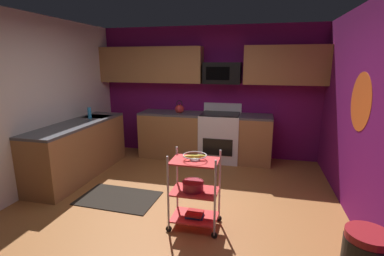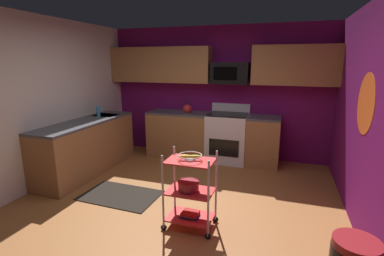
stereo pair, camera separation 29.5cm
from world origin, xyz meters
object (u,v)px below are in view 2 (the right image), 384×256
object	(u,v)px
book_stack	(190,214)
dish_soap_bottle	(98,112)
kettle	(187,109)
oven_range	(227,137)
fruit_bowl	(190,156)
microwave	(230,73)
rolling_cart	(190,191)
mixing_bowl_large	(188,186)

from	to	relation	value
book_stack	dish_soap_bottle	distance (m)	2.84
book_stack	kettle	xyz separation A→B (m)	(-0.88, 2.42, 0.84)
oven_range	book_stack	world-z (taller)	oven_range
fruit_bowl	microwave	bearing A→B (deg)	91.14
oven_range	rolling_cart	world-z (taller)	oven_range
mixing_bowl_large	kettle	bearing A→B (deg)	109.46
rolling_cart	mixing_bowl_large	bearing A→B (deg)	180.00
oven_range	mixing_bowl_large	world-z (taller)	oven_range
microwave	book_stack	bearing A→B (deg)	-88.86
oven_range	kettle	xyz separation A→B (m)	(-0.83, -0.00, 0.52)
rolling_cart	mixing_bowl_large	size ratio (longest dim) A/B	3.63
kettle	rolling_cart	bearing A→B (deg)	-70.11
microwave	mixing_bowl_large	size ratio (longest dim) A/B	2.78
microwave	fruit_bowl	size ratio (longest dim) A/B	2.57
mixing_bowl_large	dish_soap_bottle	world-z (taller)	dish_soap_bottle
dish_soap_bottle	microwave	bearing A→B (deg)	25.65
mixing_bowl_large	dish_soap_bottle	bearing A→B (deg)	147.00
fruit_bowl	mixing_bowl_large	xyz separation A→B (m)	(-0.02, -0.00, -0.36)
mixing_bowl_large	dish_soap_bottle	distance (m)	2.73
microwave	rolling_cart	distance (m)	2.82
oven_range	kettle	bearing A→B (deg)	-179.73
oven_range	mixing_bowl_large	size ratio (longest dim) A/B	4.37
microwave	kettle	world-z (taller)	microwave
rolling_cart	dish_soap_bottle	distance (m)	2.76
rolling_cart	book_stack	xyz separation A→B (m)	(0.00, 0.00, -0.30)
oven_range	fruit_bowl	size ratio (longest dim) A/B	4.04
rolling_cart	fruit_bowl	distance (m)	0.42
rolling_cart	dish_soap_bottle	world-z (taller)	dish_soap_bottle
dish_soap_bottle	oven_range	bearing A→B (deg)	23.42
rolling_cart	mixing_bowl_large	xyz separation A→B (m)	(-0.02, 0.00, 0.07)
mixing_bowl_large	book_stack	size ratio (longest dim) A/B	1.16
microwave	kettle	xyz separation A→B (m)	(-0.83, -0.11, -0.70)
fruit_bowl	kettle	world-z (taller)	kettle
mixing_bowl_large	dish_soap_bottle	xyz separation A→B (m)	(-2.25, 1.46, 0.50)
oven_range	kettle	world-z (taller)	kettle
oven_range	microwave	distance (m)	1.23
oven_range	dish_soap_bottle	bearing A→B (deg)	-156.58
dish_soap_bottle	fruit_bowl	bearing A→B (deg)	-32.76
fruit_bowl	book_stack	world-z (taller)	fruit_bowl
microwave	oven_range	bearing A→B (deg)	-89.74
mixing_bowl_large	rolling_cart	bearing A→B (deg)	-0.00
microwave	rolling_cart	world-z (taller)	microwave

